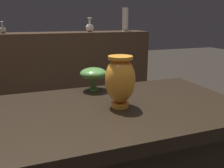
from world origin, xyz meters
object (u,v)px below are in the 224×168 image
object	(u,v)px
shelf_vase_far_right	(125,20)
shelf_vase_left	(3,29)
vase_centerpiece	(120,80)
shelf_vase_right	(90,27)
vase_left_accent	(93,74)

from	to	relation	value
shelf_vase_far_right	shelf_vase_left	bearing A→B (deg)	-179.94
vase_centerpiece	shelf_vase_right	bearing A→B (deg)	78.23
vase_left_accent	shelf_vase_far_right	size ratio (longest dim) A/B	0.44
vase_left_accent	shelf_vase_left	xyz separation A→B (m)	(-0.55, 1.96, 0.15)
shelf_vase_left	shelf_vase_right	distance (m)	1.04
vase_left_accent	shelf_vase_left	world-z (taller)	shelf_vase_left
shelf_vase_left	vase_centerpiece	bearing A→B (deg)	-75.29
shelf_vase_far_right	shelf_vase_right	bearing A→B (deg)	-175.04
vase_centerpiece	shelf_vase_far_right	xyz separation A→B (m)	(0.98, 2.23, 0.23)
vase_left_accent	shelf_vase_far_right	distance (m)	2.22
vase_centerpiece	shelf_vase_far_right	size ratio (longest dim) A/B	0.69
vase_centerpiece	shelf_vase_left	world-z (taller)	shelf_vase_left
vase_centerpiece	shelf_vase_right	world-z (taller)	shelf_vase_right
vase_centerpiece	vase_left_accent	world-z (taller)	vase_centerpiece
shelf_vase_far_right	shelf_vase_right	xyz separation A→B (m)	(-0.52, -0.05, -0.09)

